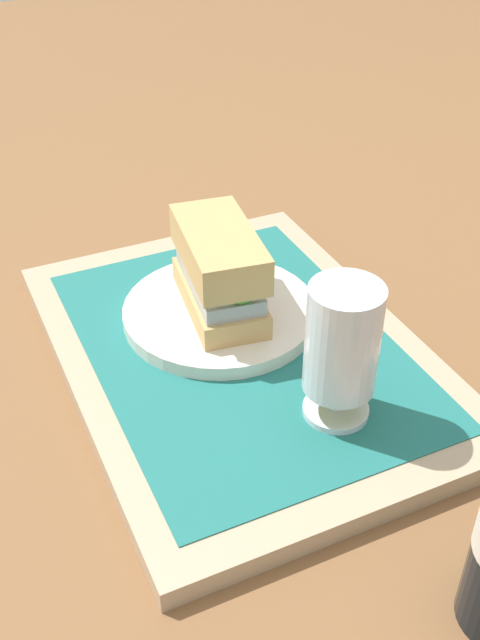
{
  "coord_description": "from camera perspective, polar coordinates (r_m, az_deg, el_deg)",
  "views": [
    {
      "loc": [
        0.51,
        -0.24,
        0.46
      ],
      "look_at": [
        0.0,
        0.0,
        0.05
      ],
      "focal_mm": 42.5,
      "sensor_mm": 36.0,
      "label": 1
    }
  ],
  "objects": [
    {
      "name": "beer_glass",
      "position": [
        0.6,
        7.66,
        -2.2
      ],
      "size": [
        0.06,
        0.06,
        0.12
      ],
      "color": "silver",
      "rests_on": "placemat"
    },
    {
      "name": "tray",
      "position": [
        0.72,
        0.0,
        -2.57
      ],
      "size": [
        0.44,
        0.32,
        0.02
      ],
      "primitive_type": "cube",
      "color": "tan",
      "rests_on": "ground_plane"
    },
    {
      "name": "placemat",
      "position": [
        0.71,
        0.0,
        -1.91
      ],
      "size": [
        0.38,
        0.27,
        0.0
      ],
      "primitive_type": "cube",
      "color": "#1E6B66",
      "rests_on": "tray"
    },
    {
      "name": "sandwich",
      "position": [
        0.71,
        -1.29,
        3.75
      ],
      "size": [
        0.14,
        0.08,
        0.08
      ],
      "rotation": [
        0.0,
        0.0,
        -0.14
      ],
      "color": "tan",
      "rests_on": "plate"
    },
    {
      "name": "ground_plane",
      "position": [
        0.73,
        0.0,
        -3.19
      ],
      "size": [
        3.0,
        3.0,
        0.0
      ],
      "primitive_type": "plane",
      "color": "brown"
    },
    {
      "name": "plate",
      "position": [
        0.74,
        -1.31,
        0.62
      ],
      "size": [
        0.19,
        0.19,
        0.01
      ],
      "primitive_type": "cylinder",
      "color": "silver",
      "rests_on": "placemat"
    }
  ]
}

